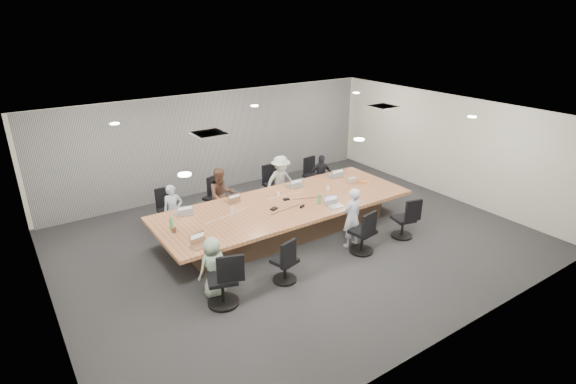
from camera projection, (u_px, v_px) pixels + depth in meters
floor at (298, 240)px, 10.20m from camera, size 10.00×8.00×0.00m
ceiling at (299, 119)px, 9.15m from camera, size 10.00×8.00×0.00m
wall_back at (217, 141)px, 12.75m from camera, size 10.00×0.00×2.80m
wall_front at (456, 262)px, 6.61m from camera, size 10.00×0.00×2.80m
wall_left at (40, 246)px, 7.07m from camera, size 0.00×8.00×2.80m
wall_right at (447, 146)px, 12.28m from camera, size 0.00×8.00×2.80m
curtain at (218, 142)px, 12.68m from camera, size 9.80×0.04×2.80m
conference_table at (286, 216)px, 10.44m from camera, size 6.00×2.20×0.74m
chair_0 at (169, 214)px, 10.61m from camera, size 0.52×0.52×0.77m
chair_1 at (216, 201)px, 11.23m from camera, size 0.71×0.71×0.83m
chair_2 at (274, 188)px, 12.13m from camera, size 0.55×0.55×0.81m
chair_3 at (313, 179)px, 12.83m from camera, size 0.57×0.57×0.76m
chair_4 at (222, 283)px, 7.83m from camera, size 0.75×0.75×0.88m
chair_5 at (285, 264)px, 8.54m from camera, size 0.60×0.60×0.73m
chair_6 at (362, 235)px, 9.56m from camera, size 0.64×0.64×0.81m
chair_7 at (403, 222)px, 10.23m from camera, size 0.61×0.61×0.75m
person_0 at (173, 210)px, 10.25m from camera, size 0.48×0.35×1.21m
laptop_0 at (182, 213)px, 9.78m from camera, size 0.36×0.28×0.02m
person_1 at (222, 196)px, 10.86m from camera, size 0.73×0.60×1.38m
laptop_1 at (232, 201)px, 10.42m from camera, size 0.32×0.23×0.02m
person_2 at (281, 181)px, 11.75m from camera, size 0.90×0.52×1.39m
laptop_2 at (293, 186)px, 11.31m from camera, size 0.35×0.24×0.02m
person_3 at (321, 175)px, 12.49m from camera, size 0.74×0.44×1.18m
laptop_3 at (333, 176)px, 12.01m from camera, size 0.37×0.26×0.02m
person_4 at (213, 267)px, 8.05m from camera, size 0.60×0.43×1.15m
laptop_4 at (200, 246)px, 8.40m from camera, size 0.35×0.27×0.02m
person_6 at (352, 218)px, 9.73m from camera, size 0.51×0.34×1.36m
laptop_6 at (336, 206)px, 10.12m from camera, size 0.36×0.27×0.02m
bottle_green_left at (172, 224)px, 9.00m from camera, size 0.09×0.09×0.27m
bottle_green_right at (319, 199)px, 10.20m from camera, size 0.08×0.08×0.25m
bottle_clear at (232, 212)px, 9.58m from camera, size 0.07×0.07×0.21m
cup_white_far at (278, 194)px, 10.69m from camera, size 0.10×0.10×0.09m
cup_white_near at (328, 188)px, 11.04m from camera, size 0.10×0.10×0.10m
mug_brown at (174, 230)px, 8.94m from camera, size 0.10×0.10×0.11m
mic_left at (274, 209)px, 9.98m from camera, size 0.19×0.16×0.03m
mic_right at (286, 199)px, 10.49m from camera, size 0.17×0.13×0.03m
stapler at (302, 206)px, 10.08m from camera, size 0.15×0.09×0.05m
canvas_bag at (352, 180)px, 11.51m from camera, size 0.25×0.17×0.13m
snack_packet at (363, 182)px, 11.53m from camera, size 0.21×0.20×0.04m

